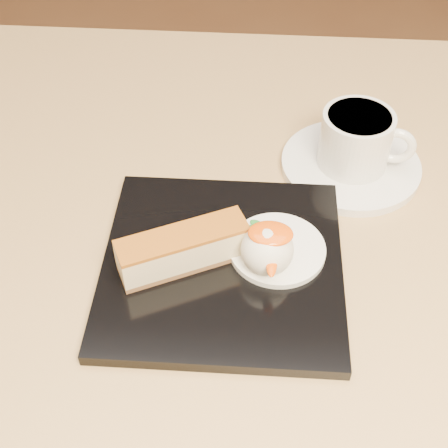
# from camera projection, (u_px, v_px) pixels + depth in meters

# --- Properties ---
(table) EXTENTS (0.80, 0.80, 0.72)m
(table) POSITION_uv_depth(u_px,v_px,m) (225.00, 333.00, 0.72)
(table) COLOR black
(table) RESTS_ON ground
(dessert_plate) EXTENTS (0.22, 0.22, 0.01)m
(dessert_plate) POSITION_uv_depth(u_px,v_px,m) (223.00, 265.00, 0.58)
(dessert_plate) COLOR black
(dessert_plate) RESTS_ON table
(cheesecake) EXTENTS (0.12, 0.08, 0.04)m
(cheesecake) POSITION_uv_depth(u_px,v_px,m) (183.00, 249.00, 0.56)
(cheesecake) COLOR brown
(cheesecake) RESTS_ON dessert_plate
(cream_smear) EXTENTS (0.09, 0.09, 0.01)m
(cream_smear) POSITION_uv_depth(u_px,v_px,m) (277.00, 249.00, 0.58)
(cream_smear) COLOR white
(cream_smear) RESTS_ON dessert_plate
(ice_cream_scoop) EXTENTS (0.05, 0.05, 0.05)m
(ice_cream_scoop) POSITION_uv_depth(u_px,v_px,m) (267.00, 250.00, 0.55)
(ice_cream_scoop) COLOR white
(ice_cream_scoop) RESTS_ON cream_smear
(mango_sauce) EXTENTS (0.04, 0.03, 0.01)m
(mango_sauce) POSITION_uv_depth(u_px,v_px,m) (271.00, 233.00, 0.54)
(mango_sauce) COLOR #FF5508
(mango_sauce) RESTS_ON ice_cream_scoop
(mint_sprig) EXTENTS (0.04, 0.03, 0.00)m
(mint_sprig) POSITION_uv_depth(u_px,v_px,m) (247.00, 225.00, 0.59)
(mint_sprig) COLOR #2C882F
(mint_sprig) RESTS_ON cream_smear
(saucer) EXTENTS (0.15, 0.15, 0.01)m
(saucer) POSITION_uv_depth(u_px,v_px,m) (350.00, 165.00, 0.68)
(saucer) COLOR white
(saucer) RESTS_ON table
(coffee_cup) EXTENTS (0.10, 0.07, 0.06)m
(coffee_cup) POSITION_uv_depth(u_px,v_px,m) (357.00, 139.00, 0.65)
(coffee_cup) COLOR white
(coffee_cup) RESTS_ON saucer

